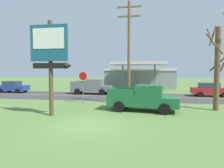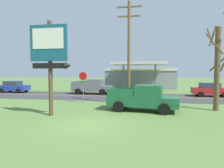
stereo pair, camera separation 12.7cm
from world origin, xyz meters
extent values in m
plane|color=#5B7F3D|center=(0.00, 0.00, 0.00)|extent=(180.00, 180.00, 0.00)
cube|color=#3D3D3F|center=(0.00, 13.00, 0.01)|extent=(140.00, 8.00, 0.02)
cube|color=gold|center=(0.00, 13.00, 0.02)|extent=(126.00, 0.20, 0.01)
cylinder|color=brown|center=(-3.09, 2.00, 3.15)|extent=(0.28, 0.28, 6.30)
cube|color=#19516B|center=(-3.09, 1.82, 4.82)|extent=(2.56, 0.16, 2.36)
cube|color=white|center=(-3.09, 1.73, 5.10)|extent=(2.15, 0.03, 1.32)
cube|color=black|center=(-3.09, 1.82, 3.34)|extent=(2.30, 0.12, 0.36)
cone|color=black|center=(-1.74, 1.82, 3.34)|extent=(0.40, 0.44, 0.44)
cylinder|color=slate|center=(-2.63, 7.42, 1.10)|extent=(0.08, 0.08, 2.20)
cylinder|color=red|center=(-2.63, 7.39, 2.55)|extent=(0.76, 0.03, 0.76)
cylinder|color=white|center=(-2.63, 7.41, 2.55)|extent=(0.80, 0.01, 0.80)
cube|color=#19722D|center=(-2.63, 7.39, 2.00)|extent=(0.56, 0.03, 0.14)
cylinder|color=brown|center=(1.64, 7.27, 4.54)|extent=(0.26, 0.26, 9.07)
cube|color=brown|center=(1.64, 7.27, 8.57)|extent=(2.16, 0.12, 0.12)
cube|color=brown|center=(1.64, 7.27, 7.77)|extent=(1.95, 0.12, 0.12)
cylinder|color=gray|center=(0.67, 7.27, 8.69)|extent=(0.10, 0.10, 0.14)
cylinder|color=gray|center=(2.62, 7.27, 8.69)|extent=(0.10, 0.10, 0.14)
cylinder|color=brown|center=(8.43, 5.81, 3.14)|extent=(0.40, 0.40, 6.28)
cylinder|color=brown|center=(8.88, 5.86, 3.48)|extent=(0.24, 1.01, 1.09)
cylinder|color=brown|center=(8.69, 6.35, 3.60)|extent=(1.21, 0.66, 1.26)
cylinder|color=brown|center=(8.15, 6.10, 5.71)|extent=(0.75, 0.72, 1.64)
cylinder|color=brown|center=(7.87, 5.73, 5.57)|extent=(0.29, 1.23, 1.43)
cylinder|color=brown|center=(8.04, 5.35, 5.01)|extent=(1.08, 0.92, 1.67)
cube|color=gray|center=(1.98, 26.03, 1.80)|extent=(12.00, 6.00, 3.60)
cube|color=silver|center=(1.98, 22.98, 3.35)|extent=(12.00, 0.12, 0.50)
cube|color=silver|center=(1.98, 20.03, 4.20)|extent=(8.00, 5.00, 0.40)
cylinder|color=slate|center=(-0.42, 20.03, 2.10)|extent=(0.24, 0.24, 4.20)
cylinder|color=slate|center=(4.38, 20.03, 2.10)|extent=(0.24, 0.24, 4.20)
cube|color=#1E6038|center=(2.96, 4.70, 0.76)|extent=(5.41, 2.63, 0.72)
cube|color=#1E6038|center=(3.40, 4.64, 1.54)|extent=(2.12, 2.04, 0.84)
cube|color=#28333D|center=(4.28, 4.52, 1.54)|extent=(0.32, 1.65, 0.71)
cube|color=#1E6038|center=(1.57, 5.82, 1.40)|extent=(1.95, 0.38, 0.56)
cube|color=#1E6038|center=(1.32, 3.99, 1.40)|extent=(1.95, 0.38, 0.56)
cube|color=#1E6038|center=(0.48, 5.03, 1.40)|extent=(0.37, 1.88, 0.56)
cylinder|color=black|center=(4.68, 5.46, 0.40)|extent=(0.83, 0.38, 0.80)
cylinder|color=black|center=(4.42, 3.52, 0.40)|extent=(0.83, 0.38, 0.80)
cylinder|color=black|center=(1.49, 5.89, 0.40)|extent=(0.83, 0.38, 0.80)
cylinder|color=black|center=(1.23, 3.94, 0.40)|extent=(0.83, 0.38, 0.80)
cube|color=slate|center=(-3.95, 15.00, 0.76)|extent=(5.20, 1.96, 0.72)
cube|color=slate|center=(-3.50, 15.00, 1.54)|extent=(1.90, 1.80, 0.84)
cube|color=#28333D|center=(-2.61, 15.00, 1.54)|extent=(0.10, 1.66, 0.71)
cube|color=slate|center=(-5.48, 15.92, 1.40)|extent=(1.95, 0.12, 0.56)
cube|color=slate|center=(-5.48, 14.08, 1.40)|extent=(1.95, 0.12, 0.56)
cube|color=slate|center=(-6.45, 15.00, 1.40)|extent=(0.12, 1.88, 0.56)
cylinder|color=black|center=(-2.34, 15.98, 0.40)|extent=(0.80, 0.28, 0.80)
cylinder|color=black|center=(-2.34, 14.02, 0.40)|extent=(0.80, 0.28, 0.80)
cylinder|color=black|center=(-5.56, 15.98, 0.40)|extent=(0.80, 0.28, 0.80)
cylinder|color=black|center=(-5.56, 14.02, 0.40)|extent=(0.80, 0.28, 0.80)
cube|color=red|center=(10.69, 15.00, 0.68)|extent=(4.20, 1.76, 0.72)
cube|color=#2D3842|center=(10.54, 15.00, 1.34)|extent=(2.10, 1.56, 0.60)
cylinder|color=black|center=(11.99, 15.88, 0.32)|extent=(0.64, 0.24, 0.64)
cylinder|color=black|center=(9.39, 15.88, 0.32)|extent=(0.64, 0.24, 0.64)
cylinder|color=black|center=(9.39, 14.12, 0.32)|extent=(0.64, 0.24, 0.64)
cube|color=#233893|center=(-15.48, 15.00, 0.68)|extent=(4.20, 1.76, 0.72)
cube|color=#2D3842|center=(-15.63, 15.00, 1.34)|extent=(2.10, 1.56, 0.60)
cylinder|color=black|center=(-14.18, 15.88, 0.32)|extent=(0.64, 0.24, 0.64)
cylinder|color=black|center=(-14.18, 14.12, 0.32)|extent=(0.64, 0.24, 0.64)
cylinder|color=black|center=(-16.78, 15.88, 0.32)|extent=(0.64, 0.24, 0.64)
cylinder|color=black|center=(-16.78, 14.12, 0.32)|extent=(0.64, 0.24, 0.64)
camera|label=1|loc=(3.20, -10.39, 2.95)|focal=31.99mm
camera|label=2|loc=(3.32, -10.36, 2.95)|focal=31.99mm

